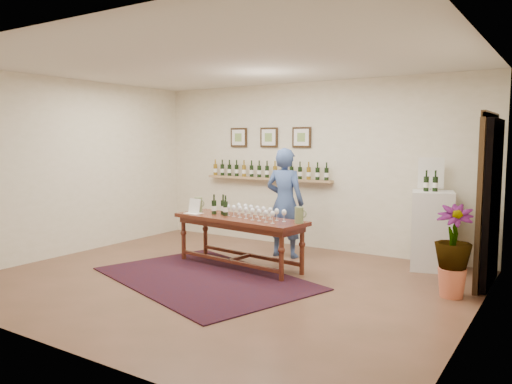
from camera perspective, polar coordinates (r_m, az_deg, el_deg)
The scene contains 14 objects.
ground at distance 6.64m, azimuth -3.79°, elevation -10.10°, with size 6.00×6.00×0.00m, color brown.
room_shell at distance 7.22m, azimuth 18.98°, elevation -0.05°, with size 6.00×6.00×6.00m.
rug at distance 6.75m, azimuth -5.91°, elevation -9.77°, with size 2.86×1.91×0.02m, color #40100B.
tasting_table at distance 7.20m, azimuth -1.92°, elevation -3.76°, with size 2.12×0.90×0.73m.
table_glasses at distance 7.06m, azimuth -0.12°, elevation -2.34°, with size 1.26×0.29×0.17m, color white, non-canonical shape.
table_bottles at distance 7.43m, azimuth -3.97°, elevation -1.50°, with size 0.27×0.15×0.29m, color black, non-canonical shape.
pitcher_left at distance 7.77m, azimuth -6.60°, elevation -1.42°, with size 0.14×0.14×0.23m, color #6D7D4D, non-canonical shape.
pitcher_right at distance 6.70m, azimuth 4.95°, elevation -2.63°, with size 0.14×0.14×0.22m, color #6D7D4D, non-canonical shape.
menu_card at distance 7.61m, azimuth -7.05°, elevation -1.59°, with size 0.25×0.18×0.22m, color white.
display_pedestal at distance 7.53m, azimuth 19.45°, elevation -4.15°, with size 0.56×0.56×1.11m, color white.
pedestal_bottles at distance 7.42m, azimuth 19.35°, elevation 1.18°, with size 0.29×0.08×0.29m, color black, non-canonical shape.
info_sign at distance 7.63m, azimuth 19.36°, elevation 2.06°, with size 0.36×0.02×0.49m, color white.
potted_plant at distance 6.28m, azimuth 21.59°, elevation -6.29°, with size 0.59×0.59×0.94m.
person at distance 7.81m, azimuth 3.32°, elevation -1.23°, with size 0.63×0.41×1.72m, color #364D80.
Camera 1 is at (3.80, -5.12, 1.84)m, focal length 35.00 mm.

